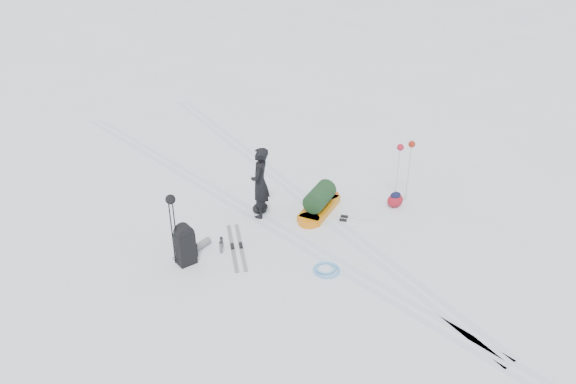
% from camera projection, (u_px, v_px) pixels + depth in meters
% --- Properties ---
extents(ground, '(200.00, 200.00, 0.00)m').
position_uv_depth(ground, '(290.00, 236.00, 11.75)').
color(ground, white).
rests_on(ground, ground).
extents(snow_hill_backdrop, '(359.50, 192.00, 162.45)m').
position_uv_depth(snow_hill_backdrop, '(275.00, 239.00, 136.77)').
color(snow_hill_backdrop, white).
rests_on(snow_hill_backdrop, ground).
extents(ski_tracks, '(3.38, 17.97, 0.01)m').
position_uv_depth(ski_tracks, '(287.00, 210.00, 12.69)').
color(ski_tracks, silver).
rests_on(ski_tracks, ground).
extents(skier, '(0.70, 0.69, 1.63)m').
position_uv_depth(skier, '(260.00, 183.00, 12.13)').
color(skier, black).
rests_on(skier, ground).
extents(pulk_sled, '(1.67, 1.13, 0.62)m').
position_uv_depth(pulk_sled, '(320.00, 202.00, 12.54)').
color(pulk_sled, '#C66F0B').
rests_on(pulk_sled, ground).
extents(expedition_rucksack, '(0.90, 0.54, 0.87)m').
position_uv_depth(expedition_rucksack, '(187.00, 244.00, 10.78)').
color(expedition_rucksack, black).
rests_on(expedition_rucksack, ground).
extents(ski_poles_black, '(0.19, 0.21, 1.53)m').
position_uv_depth(ski_poles_black, '(171.00, 208.00, 10.30)').
color(ski_poles_black, black).
rests_on(ski_poles_black, ground).
extents(ski_poles_silver, '(0.48, 0.19, 1.52)m').
position_uv_depth(ski_poles_silver, '(405.00, 153.00, 12.39)').
color(ski_poles_silver, silver).
rests_on(ski_poles_silver, ground).
extents(touring_skis_grey, '(1.02, 1.64, 0.06)m').
position_uv_depth(touring_skis_grey, '(237.00, 247.00, 11.39)').
color(touring_skis_grey, '#9B9DA3').
rests_on(touring_skis_grey, ground).
extents(touring_skis_white, '(1.14, 1.43, 0.06)m').
position_uv_depth(touring_skis_white, '(344.00, 219.00, 12.34)').
color(touring_skis_white, white).
rests_on(touring_skis_white, ground).
extents(rope_coil, '(0.60, 0.60, 0.06)m').
position_uv_depth(rope_coil, '(326.00, 269.00, 10.69)').
color(rope_coil, '#5C9AE0').
rests_on(rope_coil, ground).
extents(small_daypack, '(0.43, 0.33, 0.35)m').
position_uv_depth(small_daypack, '(395.00, 200.00, 12.79)').
color(small_daypack, maroon).
rests_on(small_daypack, ground).
extents(thermos_pair, '(0.19, 0.23, 0.26)m').
position_uv_depth(thermos_pair, '(221.00, 245.00, 11.25)').
color(thermos_pair, slate).
rests_on(thermos_pair, ground).
extents(stuff_sack, '(0.45, 0.40, 0.23)m').
position_uv_depth(stuff_sack, '(260.00, 208.00, 12.56)').
color(stuff_sack, black).
rests_on(stuff_sack, ground).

